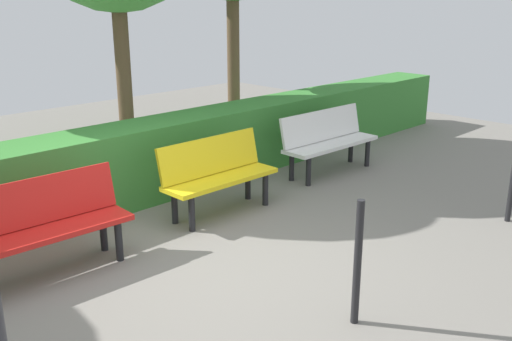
% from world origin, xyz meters
% --- Properties ---
extents(ground_plane, '(16.00, 16.00, 0.00)m').
position_xyz_m(ground_plane, '(0.00, 0.00, 0.00)').
color(ground_plane, gray).
extents(bench_white, '(1.59, 0.51, 0.86)m').
position_xyz_m(bench_white, '(-3.12, -0.89, 0.48)').
color(bench_white, white).
rests_on(bench_white, ground_plane).
extents(bench_yellow, '(1.41, 0.48, 0.86)m').
position_xyz_m(bench_yellow, '(-1.01, -0.81, 0.48)').
color(bench_yellow, yellow).
rests_on(bench_yellow, ground_plane).
extents(bench_red, '(1.54, 0.53, 0.86)m').
position_xyz_m(bench_red, '(1.07, -0.79, 0.48)').
color(bench_red, red).
rests_on(bench_red, ground_plane).
extents(hedge_row, '(11.89, 0.69, 0.92)m').
position_xyz_m(hedge_row, '(-0.99, -1.82, 0.46)').
color(hedge_row, '#387F33').
rests_on(hedge_row, ground_plane).
extents(railing_post_mid, '(0.06, 0.06, 1.00)m').
position_xyz_m(railing_post_mid, '(-0.22, 1.66, 0.50)').
color(railing_post_mid, black).
rests_on(railing_post_mid, ground_plane).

